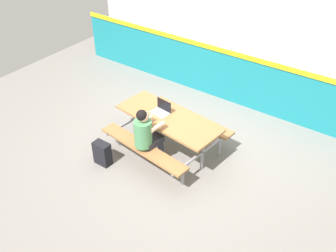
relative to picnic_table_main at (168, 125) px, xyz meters
name	(u,v)px	position (x,y,z in m)	size (l,w,h in m)	color
ground_plane	(168,150)	(0.00, 0.00, -0.59)	(10.00, 10.00, 0.02)	gray
accent_backdrop	(231,47)	(0.00, 2.25, 0.67)	(8.00, 0.14, 2.60)	teal
picnic_table_main	(168,125)	(0.00, 0.00, 0.00)	(2.01, 1.76, 0.74)	#9E6B3D
student_nearer	(147,133)	(-0.04, -0.56, 0.13)	(0.39, 0.54, 1.21)	#2D2D38
laptop_silver	(161,110)	(-0.19, 0.06, 0.21)	(0.34, 0.26, 0.22)	silver
backpack_dark	(103,153)	(-0.73, -0.96, -0.36)	(0.30, 0.22, 0.44)	black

